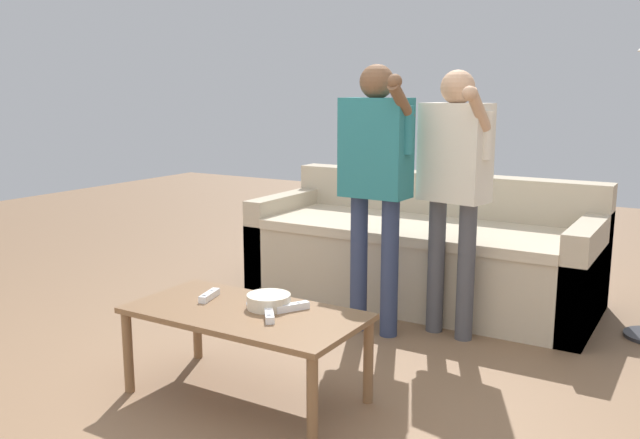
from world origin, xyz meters
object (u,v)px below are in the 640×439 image
at_px(game_remote_nunchuk, 254,302).
at_px(game_remote_wand_spare, 209,295).
at_px(coffee_table, 245,321).
at_px(couch, 422,254).
at_px(player_center, 375,168).
at_px(snack_bowl, 269,301).
at_px(game_remote_wand_far, 269,315).
at_px(game_remote_wand_near, 293,307).
at_px(player_right, 454,173).

bearing_deg(game_remote_nunchuk, game_remote_wand_spare, -179.28).
height_order(coffee_table, game_remote_nunchuk, game_remote_nunchuk).
height_order(couch, player_center, player_center).
relative_size(coffee_table, snack_bowl, 5.36).
bearing_deg(game_remote_wand_far, snack_bowl, 125.97).
bearing_deg(game_remote_wand_near, snack_bowl, -169.13).
relative_size(snack_bowl, player_right, 0.13).
bearing_deg(game_remote_wand_spare, game_remote_wand_far, -11.59).
height_order(couch, game_remote_wand_far, couch).
distance_m(snack_bowl, game_remote_wand_far, 0.14).
xyz_separation_m(player_center, game_remote_wand_near, (0.06, -0.90, -0.51)).
xyz_separation_m(player_center, game_remote_wand_spare, (-0.36, -0.96, -0.51)).
height_order(game_remote_wand_near, game_remote_wand_far, same).
bearing_deg(couch, game_remote_nunchuk, -93.06).
distance_m(couch, game_remote_wand_near, 1.65).
distance_m(player_center, game_remote_wand_near, 1.04).
height_order(couch, game_remote_nunchuk, couch).
distance_m(snack_bowl, game_remote_nunchuk, 0.07).
relative_size(couch, game_remote_wand_near, 14.10).
bearing_deg(game_remote_wand_spare, game_remote_nunchuk, 0.72).
xyz_separation_m(coffee_table, player_center, (0.12, 1.01, 0.57)).
relative_size(player_center, game_remote_wand_spare, 9.37).
relative_size(snack_bowl, game_remote_nunchuk, 2.18).
distance_m(couch, game_remote_nunchuk, 1.70).
xyz_separation_m(snack_bowl, game_remote_wand_near, (0.11, 0.02, -0.01)).
bearing_deg(couch, coffee_table, -93.22).
bearing_deg(game_remote_nunchuk, player_center, 83.53).
relative_size(game_remote_nunchuk, game_remote_wand_near, 0.58).
height_order(game_remote_nunchuk, game_remote_wand_far, game_remote_nunchuk).
bearing_deg(game_remote_nunchuk, player_right, 66.83).
height_order(couch, snack_bowl, couch).
distance_m(couch, game_remote_wand_spare, 1.74).
bearing_deg(player_center, player_right, 25.17).
bearing_deg(game_remote_nunchuk, game_remote_wand_near, 17.32).
height_order(coffee_table, game_remote_wand_spare, game_remote_wand_spare).
bearing_deg(game_remote_wand_far, game_remote_wand_spare, 168.41).
xyz_separation_m(snack_bowl, player_center, (0.05, 0.92, 0.49)).
relative_size(couch, player_right, 1.50).
bearing_deg(player_right, game_remote_wand_spare, -122.86).
xyz_separation_m(game_remote_wand_near, game_remote_wand_spare, (-0.42, -0.06, 0.00)).
relative_size(snack_bowl, game_remote_wand_far, 1.33).
height_order(snack_bowl, game_remote_wand_far, snack_bowl).
xyz_separation_m(snack_bowl, player_right, (0.43, 1.10, 0.48)).
bearing_deg(player_center, game_remote_nunchuk, -96.47).
relative_size(snack_bowl, player_center, 0.13).
height_order(coffee_table, game_remote_wand_far, game_remote_wand_far).
distance_m(coffee_table, player_center, 1.17).
distance_m(couch, coffee_table, 1.75).
relative_size(snack_bowl, game_remote_wand_spare, 1.23).
distance_m(snack_bowl, game_remote_wand_spare, 0.31).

